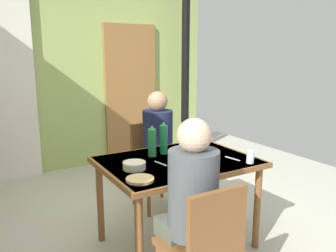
% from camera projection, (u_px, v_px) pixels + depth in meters
% --- Properties ---
extents(ground_plane, '(6.35, 6.35, 0.00)m').
position_uv_depth(ground_plane, '(157.00, 247.00, 2.83)').
color(ground_plane, beige).
extents(wall_back, '(4.16, 0.10, 2.82)m').
position_uv_depth(wall_back, '(69.00, 67.00, 4.59)').
color(wall_back, '#A1B664').
rests_on(wall_back, ground_plane).
extents(door_wooden, '(0.80, 0.05, 2.00)m').
position_uv_depth(door_wooden, '(131.00, 94.00, 5.04)').
color(door_wooden, olive).
rests_on(door_wooden, ground_plane).
extents(stove_pipe_column, '(0.12, 0.12, 2.82)m').
position_uv_depth(stove_pipe_column, '(185.00, 65.00, 5.12)').
color(stove_pipe_column, black).
rests_on(stove_pipe_column, ground_plane).
extents(dining_table, '(1.20, 0.89, 0.74)m').
position_uv_depth(dining_table, '(177.00, 169.00, 2.74)').
color(dining_table, brown).
rests_on(dining_table, ground_plane).
extents(chair_near_diner, '(0.40, 0.40, 0.87)m').
position_uv_depth(chair_near_diner, '(205.00, 245.00, 1.95)').
color(chair_near_diner, brown).
rests_on(chair_near_diner, ground_plane).
extents(chair_far_diner, '(0.40, 0.40, 0.87)m').
position_uv_depth(chair_far_diner, '(152.00, 159.00, 3.55)').
color(chair_far_diner, brown).
rests_on(chair_far_diner, ground_plane).
extents(person_near_diner, '(0.30, 0.37, 0.77)m').
position_uv_depth(person_near_diner, '(192.00, 191.00, 2.00)').
color(person_near_diner, '#53594E').
rests_on(person_near_diner, ground_plane).
extents(person_far_diner, '(0.30, 0.37, 0.77)m').
position_uv_depth(person_far_diner, '(158.00, 135.00, 3.37)').
color(person_far_diner, '#281F46').
rests_on(person_far_diner, ground_plane).
extents(water_bottle_green_near, '(0.07, 0.07, 0.26)m').
position_uv_depth(water_bottle_green_near, '(152.00, 142.00, 2.80)').
color(water_bottle_green_near, '#27824A').
rests_on(water_bottle_green_near, dining_table).
extents(water_bottle_green_far, '(0.07, 0.07, 0.28)m').
position_uv_depth(water_bottle_green_far, '(164.00, 139.00, 2.87)').
color(water_bottle_green_far, '#1E824D').
rests_on(water_bottle_green_far, dining_table).
extents(serving_bowl_center, '(0.17, 0.17, 0.05)m').
position_uv_depth(serving_bowl_center, '(134.00, 166.00, 2.50)').
color(serving_bowl_center, silver).
rests_on(serving_bowl_center, dining_table).
extents(dinner_plate_near_left, '(0.21, 0.21, 0.01)m').
position_uv_depth(dinner_plate_near_left, '(188.00, 163.00, 2.63)').
color(dinner_plate_near_left, white).
rests_on(dinner_plate_near_left, dining_table).
extents(dinner_plate_near_right, '(0.20, 0.20, 0.01)m').
position_uv_depth(dinner_plate_near_right, '(201.00, 150.00, 2.97)').
color(dinner_plate_near_right, white).
rests_on(dinner_plate_near_right, dining_table).
extents(drinking_glass_by_near_diner, '(0.06, 0.06, 0.10)m').
position_uv_depth(drinking_glass_by_near_diner, '(202.00, 164.00, 2.46)').
color(drinking_glass_by_near_diner, silver).
rests_on(drinking_glass_by_near_diner, dining_table).
extents(drinking_glass_by_far_diner, '(0.06, 0.06, 0.10)m').
position_uv_depth(drinking_glass_by_far_diner, '(250.00, 157.00, 2.63)').
color(drinking_glass_by_far_diner, silver).
rests_on(drinking_glass_by_far_diner, dining_table).
extents(bread_plate_sliced, '(0.19, 0.19, 0.02)m').
position_uv_depth(bread_plate_sliced, '(140.00, 179.00, 2.27)').
color(bread_plate_sliced, '#DBB77A').
rests_on(bread_plate_sliced, dining_table).
extents(cutlery_knife_near, '(0.04, 0.15, 0.00)m').
position_uv_depth(cutlery_knife_near, '(161.00, 163.00, 2.63)').
color(cutlery_knife_near, silver).
rests_on(cutlery_knife_near, dining_table).
extents(cutlery_fork_near, '(0.04, 0.15, 0.00)m').
position_uv_depth(cutlery_fork_near, '(232.00, 159.00, 2.75)').
color(cutlery_fork_near, silver).
rests_on(cutlery_fork_near, dining_table).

